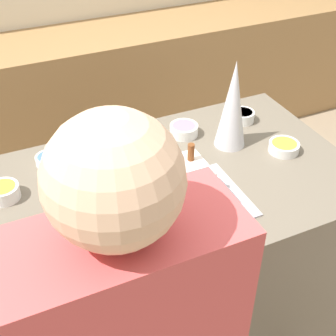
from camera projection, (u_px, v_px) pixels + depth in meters
ground_plane at (171, 323)px, 2.38m from camera, size 12.00×12.00×0.00m
back_cabinet_block at (72, 99)px, 3.35m from camera, size 6.00×0.60×0.90m
kitchen_island at (171, 261)px, 2.10m from camera, size 1.47×0.90×0.94m
baking_tray at (182, 205)px, 1.69m from camera, size 0.47×0.33×0.01m
gingerbread_house at (183, 185)px, 1.64m from camera, size 0.17×0.16×0.23m
decorative_tree at (233, 105)px, 1.90m from camera, size 0.13×0.13×0.38m
candy_bowl_far_left at (242, 116)px, 2.15m from camera, size 0.11×0.11×0.05m
candy_bowl_front_corner at (147, 141)px, 1.99m from camera, size 0.12×0.12×0.04m
candy_bowl_near_tray_left at (184, 129)px, 2.06m from camera, size 0.13×0.13×0.05m
candy_bowl_near_tray_right at (284, 147)px, 1.96m from camera, size 0.13×0.13×0.04m
candy_bowl_center_rear at (103, 155)px, 1.92m from camera, size 0.13×0.13×0.04m
candy_bowl_far_right at (48, 159)px, 1.89m from camera, size 0.10×0.10×0.04m
candy_bowl_beside_tree at (3, 192)px, 1.71m from camera, size 0.12×0.12×0.05m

